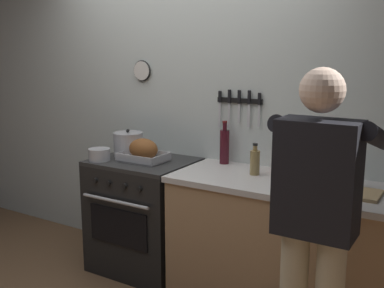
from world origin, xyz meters
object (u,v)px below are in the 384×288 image
Objects in this scene: roasting_pan at (143,151)px; stove at (144,215)px; bottle_hot_sauce at (277,162)px; bottle_soy_sauce at (359,173)px; person_cook at (317,215)px; bottle_wine_red at (224,146)px; cutting_board at (349,192)px; stock_pot at (128,144)px; bottle_vinegar at (255,162)px; saucepan at (99,155)px.

stove is at bearing 135.52° from roasting_pan.
bottle_soy_sauce is at bearing -7.35° from bottle_hot_sauce.
person_cook reaches higher than bottle_soy_sauce.
roasting_pan reaches higher than stove.
roasting_pan is 0.62m from bottle_wine_red.
cutting_board is at bearing -5.76° from person_cook.
cutting_board is at bearing -96.84° from bottle_soy_sauce.
stock_pot is 1.10× the size of bottle_soy_sauce.
stock_pot is at bearing -177.91° from bottle_soy_sauce.
stove is at bearing -176.71° from bottle_vinegar.
cutting_board is 0.67m from bottle_vinegar.
bottle_hot_sauce is at bearing 16.09° from saucepan.
bottle_wine_red is at bearing 20.97° from stove.
bottle_wine_red reaches higher than stove.
person_cook reaches higher than bottle_wine_red.
person_cook is at bearing -22.58° from stove.
roasting_pan is 0.98× the size of cutting_board.
roasting_pan is at bearing -174.89° from bottle_soy_sauce.
bottle_wine_red is at bearing 173.30° from bottle_soy_sauce.
saucepan is 0.46× the size of cutting_board.
bottle_vinegar reaches higher than saucepan.
bottle_vinegar is 1.20× the size of bottle_hot_sauce.
person_cook reaches higher than cutting_board.
bottle_vinegar and bottle_soy_sauce have the same top height.
bottle_wine_red is 1.49× the size of bottle_soy_sauce.
person_cook is 0.99m from bottle_hot_sauce.
bottle_vinegar is (0.92, 0.05, 0.54)m from stove.
stock_pot is 1.42× the size of saucepan.
bottle_vinegar is at bearing 5.23° from roasting_pan.
stock_pot is at bearing 160.41° from roasting_pan.
stove is 1.17m from bottle_hot_sauce.
stove is 0.58m from stock_pot.
stove is 4.15× the size of bottle_soy_sauce.
bottle_vinegar is 1.00× the size of bottle_soy_sauce.
saucepan is 0.92× the size of bottle_hot_sauce.
bottle_soy_sauce reaches higher than saucepan.
saucepan is at bearing -175.58° from cutting_board.
roasting_pan reaches higher than saucepan.
bottle_vinegar reaches higher than cutting_board.
bottle_hot_sauce is at bearing 28.12° from person_cook.
bottle_hot_sauce is (-0.54, 0.23, 0.06)m from cutting_board.
person_cook is (1.56, -0.65, 0.50)m from stove.
stove is 2.50× the size of cutting_board.
bottle_wine_red reaches higher than bottle_hot_sauce.
person_cook is at bearing -13.98° from saucepan.
saucepan is at bearing 71.68° from person_cook.
bottle_wine_red is (0.87, 0.42, 0.09)m from saucepan.
stove is 3.78× the size of stock_pot.
saucepan is (-0.30, -0.16, -0.03)m from roasting_pan.
stock_pot is 0.66× the size of cutting_board.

